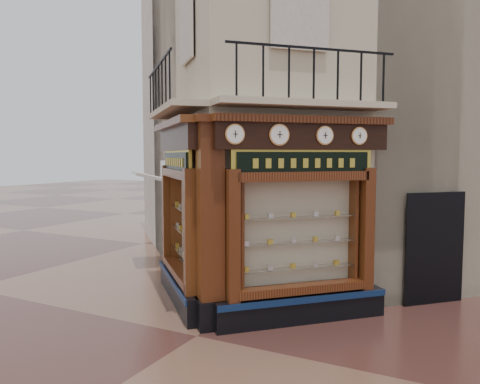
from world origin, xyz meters
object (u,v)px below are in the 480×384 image
Objects in this scene: corner_pilaster at (210,225)px; clock_a at (235,134)px; signboard_right at (304,163)px; clock_b at (279,135)px; clock_c at (325,135)px; clock_d at (359,136)px; awning at (151,267)px; signboard_left at (177,162)px.

corner_pilaster reaches higher than clock_a.
corner_pilaster is at bearing 169.75° from signboard_right.
clock_b reaches higher than clock_c.
clock_a is 1.50m from signboard_right.
clock_b is 1.10× the size of clock_c.
clock_d reaches higher than awning.
signboard_left reaches higher than awning.
clock_c is 0.65m from signboard_right.
clock_b is 1.15× the size of clock_d.
awning is at bearing 107.03° from clock_b.
clock_c reaches higher than signboard_right.
clock_b is 6.82m from awning.
clock_b is at bearing -180.00° from clock_c.
clock_c is 0.17× the size of signboard_right.
signboard_right is at bearing 163.28° from clock_c.
awning is at bearing 3.14° from signboard_left.
corner_pilaster is at bearing -174.40° from awning.
clock_b is 0.19× the size of signboard_left.
signboard_right is (5.42, -2.24, 3.10)m from awning.
clock_c is 3.31m from signboard_left.
corner_pilaster is at bearing 168.60° from clock_c.
clock_d is 0.17× the size of signboard_right.
corner_pilaster is at bearing -169.75° from signboard_left.
corner_pilaster is 5.48m from awning.
signboard_left is (-2.61, 0.47, -0.52)m from clock_b.
corner_pilaster reaches higher than clock_b.
clock_c is at bearing -131.80° from signboard_left.
clock_c is (1.25, 1.25, 0.00)m from clock_a.
clock_b is (0.60, 0.60, -0.00)m from clock_a.
awning is (-5.76, 2.06, -3.62)m from clock_c.
corner_pilaster is 2.59× the size of awning.
signboard_right reaches higher than signboard_left.
signboard_left is 2.92m from signboard_right.
clock_d is (2.32, 1.72, 1.67)m from corner_pilaster.
clock_b is 0.93m from clock_c.
signboard_right is (0.32, 0.47, -0.52)m from clock_b.
awning is 0.74× the size of signboard_right.
signboard_left is (-1.46, 1.01, 1.15)m from corner_pilaster.
clock_b is (1.15, 0.54, 1.67)m from corner_pilaster.
awning is 0.75× the size of signboard_left.
signboard_right is (2.92, 0.00, 0.00)m from signboard_left.
clock_a is 0.92× the size of clock_b.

